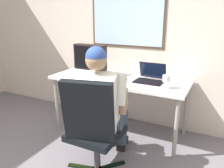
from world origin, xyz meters
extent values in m
cube|color=beige|center=(0.00, 2.21, 1.44)|extent=(5.97, 0.06, 2.89)
cube|color=#4C3828|center=(-0.19, 2.18, 1.57)|extent=(1.06, 0.01, 0.99)
cube|color=silver|center=(-0.19, 2.17, 1.57)|extent=(1.00, 0.02, 0.93)
cylinder|color=gray|center=(-0.92, 1.49, 0.35)|extent=(0.04, 0.04, 0.70)
cylinder|color=gray|center=(0.69, 1.49, 0.35)|extent=(0.04, 0.04, 0.70)
cylinder|color=gray|center=(-0.92, 2.09, 0.35)|extent=(0.04, 0.04, 0.70)
cylinder|color=gray|center=(0.69, 2.09, 0.35)|extent=(0.04, 0.04, 0.70)
cube|color=silver|center=(-0.11, 1.79, 0.72)|extent=(1.73, 0.72, 0.04)
cube|color=black|center=(-0.10, 0.89, 0.01)|extent=(0.31, 0.11, 0.02)
cube|color=black|center=(0.15, 1.04, 0.01)|extent=(0.23, 0.26, 0.02)
cube|color=black|center=(-0.03, 1.06, 0.01)|extent=(0.20, 0.29, 0.02)
cylinder|color=#3F3F44|center=(0.05, 0.93, 0.21)|extent=(0.05, 0.05, 0.38)
cube|color=black|center=(0.05, 0.93, 0.42)|extent=(0.46, 0.46, 0.06)
cube|color=black|center=(0.10, 0.73, 0.73)|extent=(0.46, 0.24, 0.56)
cylinder|color=#2F3D4C|center=(0.16, 1.19, 0.45)|extent=(0.24, 0.43, 0.15)
cylinder|color=#2F3D4C|center=(0.11, 1.39, 0.22)|extent=(0.12, 0.12, 0.45)
cube|color=black|center=(0.10, 1.45, 0.04)|extent=(0.15, 0.26, 0.08)
cylinder|color=#2F3D4C|center=(-0.15, 1.12, 0.45)|extent=(0.24, 0.43, 0.15)
cylinder|color=#2F3D4C|center=(-0.20, 1.31, 0.22)|extent=(0.12, 0.12, 0.45)
cube|color=black|center=(-0.21, 1.37, 0.04)|extent=(0.15, 0.26, 0.08)
cube|color=silver|center=(0.05, 0.96, 0.72)|extent=(0.44, 0.40, 0.58)
sphere|color=#9F7958|center=(0.05, 0.96, 1.12)|extent=(0.19, 0.19, 0.19)
sphere|color=#2F4A93|center=(0.05, 0.96, 1.15)|extent=(0.19, 0.19, 0.19)
cylinder|color=silver|center=(0.25, 1.06, 0.85)|extent=(0.13, 0.19, 0.29)
cylinder|color=#9F7958|center=(0.23, 1.14, 0.71)|extent=(0.11, 0.16, 0.27)
sphere|color=#9F7958|center=(0.22, 1.18, 0.68)|extent=(0.09, 0.09, 0.09)
cylinder|color=silver|center=(-0.18, 0.96, 0.85)|extent=(0.14, 0.23, 0.29)
cylinder|color=#9F7958|center=(-0.21, 1.09, 0.80)|extent=(0.09, 0.10, 0.26)
sphere|color=#9F7958|center=(-0.23, 1.18, 0.87)|extent=(0.09, 0.09, 0.09)
cube|color=beige|center=(-0.55, 1.79, 0.75)|extent=(0.25, 0.21, 0.02)
cylinder|color=beige|center=(-0.55, 1.79, 0.78)|extent=(0.04, 0.04, 0.04)
cube|color=black|center=(-0.55, 1.79, 0.97)|extent=(0.46, 0.14, 0.34)
cube|color=black|center=(-0.55, 1.73, 0.97)|extent=(0.41, 0.03, 0.30)
cube|color=black|center=(0.28, 1.76, 0.75)|extent=(0.33, 0.23, 0.02)
cube|color=black|center=(0.28, 1.76, 0.76)|extent=(0.30, 0.20, 0.00)
cube|color=black|center=(0.28, 1.91, 0.85)|extent=(0.33, 0.08, 0.20)
cube|color=#0F1933|center=(0.28, 1.90, 0.85)|extent=(0.31, 0.07, 0.18)
cylinder|color=silver|center=(0.52, 1.62, 0.74)|extent=(0.06, 0.06, 0.00)
cylinder|color=silver|center=(0.52, 1.62, 0.78)|extent=(0.01, 0.01, 0.07)
cylinder|color=silver|center=(0.52, 1.62, 0.85)|extent=(0.09, 0.09, 0.07)
cylinder|color=#590515|center=(0.52, 1.62, 0.83)|extent=(0.08, 0.08, 0.03)
cube|color=#9E9120|center=(-0.11, 1.71, 0.75)|extent=(0.17, 0.14, 0.02)
cube|color=#3C7D43|center=(-0.10, 1.72, 0.77)|extent=(0.21, 0.14, 0.02)
camera|label=1|loc=(1.06, -0.71, 1.50)|focal=36.07mm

